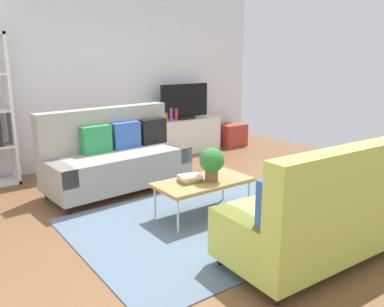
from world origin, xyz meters
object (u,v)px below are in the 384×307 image
couch_green (325,213)px  bottle_2 (176,114)px  couch_beige (116,157)px  table_book_0 (190,181)px  potted_plant (212,162)px  coffee_table (203,183)px  vase_0 (156,118)px  bottle_0 (166,117)px  storage_trunk (232,135)px  tv_console (184,136)px  bottle_1 (171,114)px  tv (185,102)px

couch_green → bottle_2: size_ratio=8.95×
couch_beige → table_book_0: size_ratio=8.15×
potted_plant → table_book_0: size_ratio=1.61×
couch_beige → coffee_table: (0.39, -1.42, -0.06)m
vase_0 → bottle_0: 0.18m
table_book_0 → bottle_0: (1.27, 2.50, 0.28)m
storage_trunk → potted_plant: size_ratio=1.35×
table_book_0 → couch_beige: bearing=100.1°
bottle_0 → bottle_2: bearing=0.0°
potted_plant → vase_0: (0.89, 2.70, 0.06)m
couch_beige → table_book_0: 1.40m
vase_0 → couch_beige: bearing=-138.2°
tv_console → bottle_2: 0.48m
bottle_0 → bottle_1: size_ratio=0.68×
couch_green → bottle_2: 4.12m
potted_plant → tv: bearing=60.8°
bottle_2 → tv: bearing=5.6°
couch_beige → bottle_0: 1.90m
potted_plant → vase_0: 2.85m
potted_plant → tv_console: bearing=61.0°
tv → storage_trunk: (1.10, -0.08, -0.73)m
table_book_0 → coffee_table: bearing=-18.3°
coffee_table → potted_plant: potted_plant is taller
couch_beige → bottle_0: size_ratio=12.61×
vase_0 → bottle_2: bottle_2 is taller
couch_beige → potted_plant: couch_beige is taller
bottle_0 → bottle_1: 0.11m
storage_trunk → bottle_0: bottle_0 is taller
bottle_1 → tv: bearing=3.6°
potted_plant → bottle_0: size_ratio=2.48×
tv_console → bottle_1: 0.54m
coffee_table → bottle_2: bearing=62.3°
couch_beige → tv_console: bearing=-153.2°
bottle_1 → bottle_2: size_ratio=1.07×
tv_console → bottle_1: (-0.32, -0.04, 0.43)m
bottle_2 → couch_green: bearing=-104.9°
couch_beige → bottle_2: size_ratio=9.07×
vase_0 → bottle_2: (0.38, -0.09, 0.04)m
couch_beige → storage_trunk: couch_beige is taller
table_book_0 → couch_green: bearing=-73.6°
couch_beige → bottle_1: couch_beige is taller
tv_console → vase_0: size_ratio=10.97×
tv → potted_plant: 3.03m
tv_console → table_book_0: tv_console is taller
couch_beige → tv: 2.30m
bottle_1 → couch_beige: bearing=-145.3°
coffee_table → tv_console: tv_console is taller
storage_trunk → coffee_table: bearing=-136.7°
tv_console → bottle_2: (-0.20, -0.04, 0.43)m
coffee_table → storage_trunk: storage_trunk is taller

